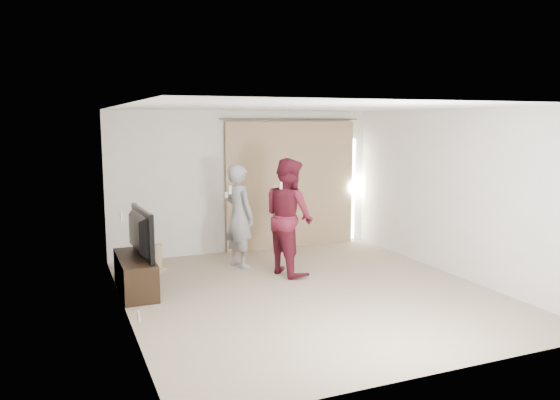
% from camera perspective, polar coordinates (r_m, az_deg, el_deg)
% --- Properties ---
extents(floor, '(5.50, 5.50, 0.00)m').
position_cam_1_polar(floor, '(7.87, 3.02, -9.60)').
color(floor, tan).
rests_on(floor, ground).
extents(wall_back, '(5.00, 0.04, 2.60)m').
position_cam_1_polar(wall_back, '(10.10, -3.66, 1.94)').
color(wall_back, silver).
rests_on(wall_back, ground).
extents(wall_left, '(0.04, 5.50, 2.60)m').
position_cam_1_polar(wall_left, '(6.88, -16.03, -1.38)').
color(wall_left, silver).
rests_on(wall_left, ground).
extents(ceiling, '(5.00, 5.50, 0.01)m').
position_cam_1_polar(ceiling, '(7.49, 3.17, 9.68)').
color(ceiling, silver).
rests_on(ceiling, wall_back).
extents(curtain, '(2.80, 0.11, 2.46)m').
position_cam_1_polar(curtain, '(10.38, 1.25, 1.59)').
color(curtain, tan).
rests_on(curtain, ground).
extents(tv_console, '(0.46, 1.32, 0.51)m').
position_cam_1_polar(tv_console, '(8.08, -14.87, -7.51)').
color(tv_console, black).
rests_on(tv_console, ground).
extents(tv, '(0.23, 1.20, 0.69)m').
position_cam_1_polar(tv, '(7.94, -15.03, -3.37)').
color(tv, black).
rests_on(tv, tv_console).
extents(scratching_post, '(0.32, 0.32, 0.43)m').
position_cam_1_polar(scratching_post, '(9.12, -12.73, -6.14)').
color(scratching_post, tan).
rests_on(scratching_post, ground).
extents(person_man, '(0.60, 0.73, 1.72)m').
position_cam_1_polar(person_man, '(9.02, -4.30, -1.67)').
color(person_man, gray).
rests_on(person_man, ground).
extents(person_woman, '(0.86, 1.02, 1.84)m').
position_cam_1_polar(person_woman, '(8.59, 0.93, -1.72)').
color(person_woman, '#571422').
rests_on(person_woman, ground).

